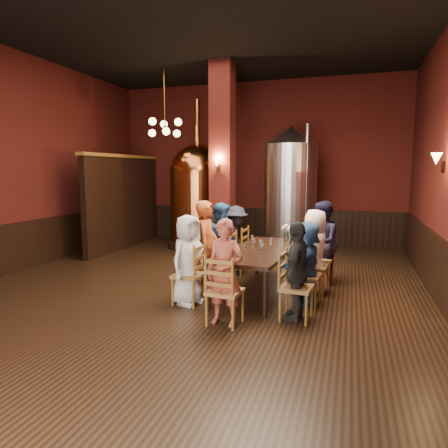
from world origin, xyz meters
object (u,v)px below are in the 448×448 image
(person_2, at_px, (222,243))
(steel_vessel, at_px, (290,191))
(person_1, at_px, (207,247))
(copper_kettle, at_px, (198,195))
(person_0, at_px, (188,260))
(dining_table, at_px, (261,253))
(rose_vase, at_px, (287,230))

(person_2, height_order, steel_vessel, steel_vessel)
(person_1, bearing_deg, copper_kettle, 17.49)
(person_1, distance_m, copper_kettle, 4.14)
(person_0, height_order, steel_vessel, steel_vessel)
(dining_table, relative_size, copper_kettle, 0.64)
(copper_kettle, relative_size, steel_vessel, 1.25)
(person_0, bearing_deg, person_1, 14.13)
(dining_table, distance_m, person_0, 1.31)
(person_2, xyz_separation_m, copper_kettle, (-1.69, 3.10, 0.68))
(person_1, height_order, steel_vessel, steel_vessel)
(copper_kettle, relative_size, rose_vase, 12.53)
(person_2, relative_size, rose_vase, 4.77)
(steel_vessel, bearing_deg, copper_kettle, 176.74)
(person_0, distance_m, copper_kettle, 4.75)
(person_2, relative_size, copper_kettle, 0.38)
(steel_vessel, distance_m, rose_vase, 2.48)
(steel_vessel, bearing_deg, rose_vase, -82.90)
(person_0, height_order, rose_vase, person_0)
(dining_table, xyz_separation_m, person_1, (-0.88, -0.25, 0.10))
(dining_table, xyz_separation_m, rose_vase, (0.28, 0.98, 0.27))
(dining_table, distance_m, copper_kettle, 4.37)
(person_2, height_order, rose_vase, person_2)
(person_0, xyz_separation_m, person_2, (0.13, 1.32, 0.04))
(rose_vase, bearing_deg, person_1, -133.44)
(rose_vase, bearing_deg, person_0, -122.90)
(steel_vessel, bearing_deg, person_1, -103.42)
(person_1, bearing_deg, person_2, -11.42)
(person_1, bearing_deg, person_0, 168.58)
(copper_kettle, bearing_deg, person_0, -70.55)
(copper_kettle, distance_m, steel_vessel, 2.50)
(dining_table, distance_m, person_1, 0.92)
(dining_table, bearing_deg, steel_vessel, 95.76)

